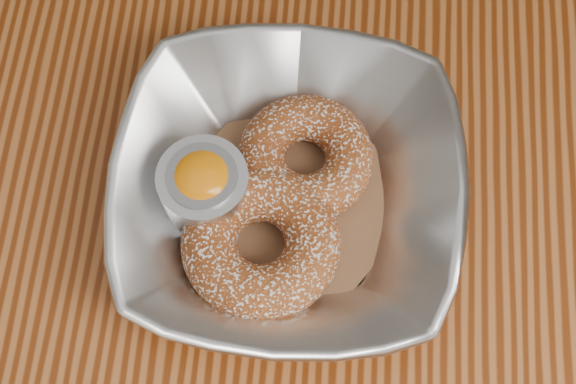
# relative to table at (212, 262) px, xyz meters

# --- Properties ---
(ground_plane) EXTENTS (4.00, 4.00, 0.00)m
(ground_plane) POSITION_rel_table_xyz_m (0.00, 0.00, -0.65)
(ground_plane) COLOR #565659
(ground_plane) RESTS_ON ground
(table) EXTENTS (1.20, 0.80, 0.75)m
(table) POSITION_rel_table_xyz_m (0.00, 0.00, 0.00)
(table) COLOR brown
(table) RESTS_ON ground_plane
(serving_bowl) EXTENTS (0.23, 0.23, 0.06)m
(serving_bowl) POSITION_rel_table_xyz_m (0.06, 0.01, 0.13)
(serving_bowl) COLOR silver
(serving_bowl) RESTS_ON table
(parchment) EXTENTS (0.20, 0.20, 0.00)m
(parchment) POSITION_rel_table_xyz_m (0.06, 0.01, 0.11)
(parchment) COLOR brown
(parchment) RESTS_ON table
(donut_back) EXTENTS (0.11, 0.11, 0.03)m
(donut_back) POSITION_rel_table_xyz_m (0.07, 0.04, 0.13)
(donut_back) COLOR brown
(donut_back) RESTS_ON parchment
(donut_front) EXTENTS (0.11, 0.11, 0.04)m
(donut_front) POSITION_rel_table_xyz_m (0.05, -0.02, 0.13)
(donut_front) COLOR brown
(donut_front) RESTS_ON parchment
(ramekin) EXTENTS (0.06, 0.06, 0.05)m
(ramekin) POSITION_rel_table_xyz_m (0.01, 0.01, 0.13)
(ramekin) COLOR silver
(ramekin) RESTS_ON table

